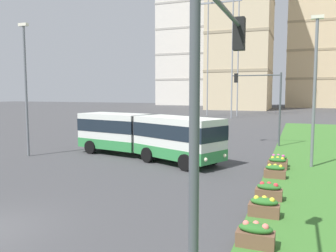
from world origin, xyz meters
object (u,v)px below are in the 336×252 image
(articulated_bus, at_px, (146,135))
(flower_planter_4, at_px, (277,163))
(flower_planter_0, at_px, (255,235))
(apartment_tower_westcentre, at_px, (241,19))
(streetlight_left, at_px, (26,85))
(traffic_light_far_right, at_px, (264,96))
(streetlight_median, at_px, (315,86))
(traffic_light_near_right, at_px, (215,102))
(apartment_tower_centre, at_px, (323,25))
(flower_planter_2, at_px, (269,191))
(flower_planter_5, at_px, (278,161))
(apartment_tower_west, at_px, (187,44))
(flower_planter_3, at_px, (275,171))
(flower_planter_1, at_px, (264,207))

(articulated_bus, height_order, flower_planter_4, articulated_bus)
(flower_planter_0, height_order, apartment_tower_westcentre, apartment_tower_westcentre)
(apartment_tower_westcentre, bearing_deg, streetlight_left, -91.91)
(traffic_light_far_right, relative_size, streetlight_left, 0.66)
(streetlight_median, bearing_deg, traffic_light_near_right, -98.24)
(traffic_light_far_right, distance_m, apartment_tower_centre, 90.35)
(flower_planter_0, distance_m, traffic_light_near_right, 5.43)
(streetlight_median, bearing_deg, articulated_bus, -176.16)
(traffic_light_near_right, relative_size, streetlight_left, 0.68)
(flower_planter_0, bearing_deg, flower_planter_2, 90.00)
(flower_planter_5, bearing_deg, apartment_tower_westcentre, 101.02)
(flower_planter_0, bearing_deg, apartment_tower_west, 108.90)
(flower_planter_3, relative_size, apartment_tower_westcentre, 0.02)
(flower_planter_3, bearing_deg, apartment_tower_centre, 85.81)
(traffic_light_far_right, bearing_deg, flower_planter_3, -81.47)
(articulated_bus, height_order, traffic_light_near_right, traffic_light_near_right)
(flower_planter_2, relative_size, flower_planter_4, 1.00)
(streetlight_median, relative_size, apartment_tower_westcentre, 0.18)
(streetlight_left, xyz_separation_m, streetlight_median, (18.99, 3.11, -0.16))
(flower_planter_1, bearing_deg, flower_planter_3, 90.00)
(flower_planter_2, distance_m, traffic_light_near_right, 9.29)
(flower_planter_1, distance_m, flower_planter_5, 9.06)
(flower_planter_2, relative_size, streetlight_left, 0.12)
(flower_planter_2, distance_m, traffic_light_far_right, 15.86)
(articulated_bus, bearing_deg, flower_planter_0, -52.56)
(flower_planter_1, relative_size, flower_planter_5, 1.00)
(articulated_bus, height_order, apartment_tower_centre, apartment_tower_centre)
(apartment_tower_centre, bearing_deg, flower_planter_3, -94.19)
(flower_planter_5, bearing_deg, traffic_light_near_right, -91.49)
(streetlight_median, distance_m, apartment_tower_westcentre, 78.27)
(traffic_light_far_right, height_order, streetlight_median, streetlight_median)
(flower_planter_2, relative_size, flower_planter_3, 1.00)
(streetlight_left, xyz_separation_m, apartment_tower_west, (-21.50, 103.60, 17.40))
(traffic_light_near_right, xyz_separation_m, streetlight_median, (2.30, 15.89, 0.57))
(flower_planter_3, distance_m, apartment_tower_westcentre, 82.54)
(flower_planter_0, distance_m, flower_planter_5, 11.68)
(streetlight_left, distance_m, apartment_tower_west, 107.23)
(articulated_bus, distance_m, apartment_tower_centre, 100.08)
(flower_planter_2, bearing_deg, flower_planter_4, 90.00)
(flower_planter_2, relative_size, apartment_tower_westcentre, 0.02)
(articulated_bus, distance_m, apartment_tower_westcentre, 78.34)
(articulated_bus, relative_size, flower_planter_2, 10.78)
(flower_planter_1, height_order, apartment_tower_west, apartment_tower_west)
(flower_planter_4, relative_size, apartment_tower_westcentre, 0.02)
(flower_planter_4, bearing_deg, traffic_light_far_right, 100.55)
(flower_planter_3, height_order, flower_planter_5, same)
(flower_planter_1, bearing_deg, apartment_tower_westcentre, 99.85)
(traffic_light_far_right, bearing_deg, flower_planter_0, -85.12)
(streetlight_median, bearing_deg, flower_planter_2, -104.20)
(articulated_bus, distance_m, flower_planter_0, 14.54)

